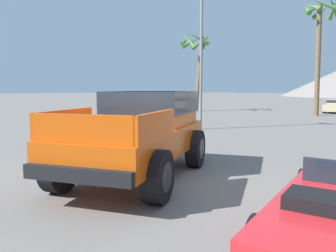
% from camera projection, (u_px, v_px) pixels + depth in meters
% --- Properties ---
extents(ground_plane, '(320.00, 320.00, 0.00)m').
position_uv_depth(ground_plane, '(154.00, 180.00, 7.29)').
color(ground_plane, slate).
extents(orange_pickup_truck, '(3.97, 5.24, 1.96)m').
position_uv_depth(orange_pickup_truck, '(142.00, 128.00, 7.69)').
color(orange_pickup_truck, '#CC4C0C').
rests_on(orange_pickup_truck, ground_plane).
extents(street_lamp_post, '(0.90, 0.24, 7.35)m').
position_uv_depth(street_lamp_post, '(201.00, 39.00, 16.02)').
color(street_lamp_post, slate).
rests_on(street_lamp_post, ground_plane).
extents(palm_tree_short, '(3.13, 2.98, 7.15)m').
position_uv_depth(palm_tree_short, '(197.00, 52.00, 29.80)').
color(palm_tree_short, brown).
rests_on(palm_tree_short, ground_plane).
extents(palm_tree_leaning, '(2.92, 2.75, 8.59)m').
position_uv_depth(palm_tree_leaning, '(320.00, 30.00, 24.30)').
color(palm_tree_leaning, brown).
rests_on(palm_tree_leaning, ground_plane).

